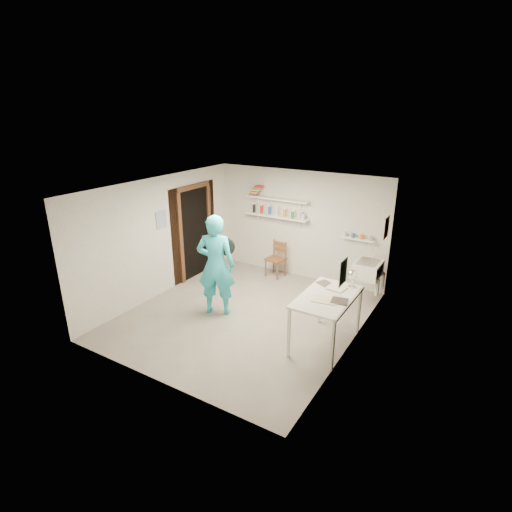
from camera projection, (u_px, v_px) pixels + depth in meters
The scene contains 27 objects.
floor at pixel (245, 315), 7.46m from camera, with size 4.00×4.50×0.02m, color slate.
ceiling at pixel (244, 187), 6.62m from camera, with size 4.00×4.50×0.02m, color silver.
wall_back at pixel (299, 225), 8.85m from camera, with size 4.00×0.02×2.40m, color silver.
wall_front at pixel (151, 306), 5.23m from camera, with size 4.00×0.02×2.40m, color silver.
wall_left at pixel (160, 237), 8.01m from camera, with size 0.02×4.50×2.40m, color silver.
wall_right at pixel (355, 278), 6.07m from camera, with size 0.02×4.50×2.40m, color silver.
doorway_recess at pixel (195, 233), 8.91m from camera, with size 0.02×0.90×2.00m, color black.
corridor_box at pixel (171, 227), 9.24m from camera, with size 1.40×1.50×2.10m, color brown.
door_lintel at pixel (193, 187), 8.54m from camera, with size 0.06×1.05×0.10m, color brown.
door_jamb_near at pixel (181, 239), 8.50m from camera, with size 0.06×0.10×2.00m, color brown.
door_jamb_far at pixel (209, 228), 9.31m from camera, with size 0.06×0.10×2.00m, color brown.
shelf_lower at pixel (277, 216), 8.94m from camera, with size 1.50×0.22×0.03m, color white.
shelf_upper at pixel (277, 199), 8.80m from camera, with size 1.50×0.22×0.03m, color white.
ledge_shelf at pixel (357, 239), 8.16m from camera, with size 0.70×0.14×0.03m, color white.
poster_left at pixel (161, 220), 7.92m from camera, with size 0.01×0.28×0.36m, color #334C7F.
poster_right_a at pixel (387, 228), 7.40m from camera, with size 0.01×0.34×0.42m, color #995933.
poster_right_b at pixel (343, 272), 5.53m from camera, with size 0.01×0.30×0.38m, color #3F724C.
belfast_sink at pixel (368, 269), 7.73m from camera, with size 0.48×0.60×0.30m, color white.
man at pixel (216, 265), 7.24m from camera, with size 0.69×0.46×1.90m, color #29B8CF.
wall_clock at pixel (226, 246), 7.25m from camera, with size 0.34×0.34×0.04m, color beige.
wooden_chair at pixel (276, 259), 9.04m from camera, with size 0.39×0.37×0.83m, color brown.
work_table at pixel (326, 321), 6.39m from camera, with size 0.79×1.31×0.87m, color white.
desk_lamp at pixel (353, 275), 6.48m from camera, with size 0.16×0.16×0.16m, color silver.
spray_cans at pixel (277, 212), 8.90m from camera, with size 1.26×0.06×0.17m.
book_stack at pixel (256, 191), 9.01m from camera, with size 0.32×0.14×0.22m.
ledge_pots at pixel (357, 236), 8.14m from camera, with size 0.48×0.07×0.09m.
papers at pixel (328, 295), 6.24m from camera, with size 0.30×0.22×0.02m.
Camera 1 is at (3.58, -5.55, 3.64)m, focal length 28.00 mm.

